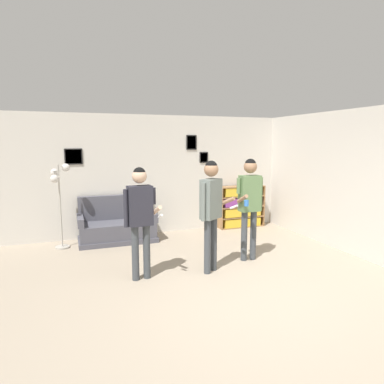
{
  "coord_description": "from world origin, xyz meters",
  "views": [
    {
      "loc": [
        -2.24,
        -3.52,
        2.09
      ],
      "look_at": [
        -0.24,
        2.04,
        1.23
      ],
      "focal_mm": 32.0,
      "sensor_mm": 36.0,
      "label": 1
    }
  ],
  "objects_px": {
    "floor_lamp": "(59,187)",
    "drinking_cup": "(245,184)",
    "person_player_foreground_left": "(140,211)",
    "bookshelf": "(241,207)",
    "person_player_foreground_center": "(211,204)",
    "couch": "(117,227)",
    "person_watcher_holding_cup": "(250,198)"
  },
  "relations": [
    {
      "from": "floor_lamp",
      "to": "drinking_cup",
      "type": "xyz_separation_m",
      "value": [
        4.27,
        0.33,
        -0.14
      ]
    },
    {
      "from": "person_player_foreground_left",
      "to": "drinking_cup",
      "type": "bearing_deg",
      "value": 38.08
    },
    {
      "from": "bookshelf",
      "to": "person_player_foreground_center",
      "type": "height_order",
      "value": "person_player_foreground_center"
    },
    {
      "from": "couch",
      "to": "person_watcher_holding_cup",
      "type": "relative_size",
      "value": 0.89
    },
    {
      "from": "floor_lamp",
      "to": "person_player_foreground_center",
      "type": "bearing_deg",
      "value": -43.52
    },
    {
      "from": "couch",
      "to": "person_player_foreground_left",
      "type": "relative_size",
      "value": 0.93
    },
    {
      "from": "person_player_foreground_left",
      "to": "person_watcher_holding_cup",
      "type": "bearing_deg",
      "value": 6.25
    },
    {
      "from": "couch",
      "to": "person_player_foreground_left",
      "type": "xyz_separation_m",
      "value": [
        0.07,
        -2.23,
        0.76
      ]
    },
    {
      "from": "couch",
      "to": "person_player_foreground_center",
      "type": "distance_m",
      "value": 2.73
    },
    {
      "from": "couch",
      "to": "bookshelf",
      "type": "relative_size",
      "value": 1.36
    },
    {
      "from": "drinking_cup",
      "to": "person_player_foreground_center",
      "type": "bearing_deg",
      "value": -128.25
    },
    {
      "from": "person_player_foreground_left",
      "to": "person_watcher_holding_cup",
      "type": "relative_size",
      "value": 0.95
    },
    {
      "from": "bookshelf",
      "to": "floor_lamp",
      "type": "relative_size",
      "value": 0.7
    },
    {
      "from": "floor_lamp",
      "to": "person_player_foreground_left",
      "type": "height_order",
      "value": "person_player_foreground_left"
    },
    {
      "from": "bookshelf",
      "to": "person_player_foreground_left",
      "type": "bearing_deg",
      "value": -141.01
    },
    {
      "from": "person_player_foreground_left",
      "to": "person_player_foreground_center",
      "type": "bearing_deg",
      "value": -4.1
    },
    {
      "from": "person_player_foreground_left",
      "to": "drinking_cup",
      "type": "height_order",
      "value": "person_player_foreground_left"
    },
    {
      "from": "couch",
      "to": "person_watcher_holding_cup",
      "type": "bearing_deg",
      "value": -44.54
    },
    {
      "from": "person_watcher_holding_cup",
      "to": "floor_lamp",
      "type": "bearing_deg",
      "value": 149.18
    },
    {
      "from": "drinking_cup",
      "to": "bookshelf",
      "type": "bearing_deg",
      "value": 179.91
    },
    {
      "from": "drinking_cup",
      "to": "person_player_foreground_left",
      "type": "bearing_deg",
      "value": -141.92
    },
    {
      "from": "bookshelf",
      "to": "person_player_foreground_left",
      "type": "height_order",
      "value": "person_player_foreground_left"
    },
    {
      "from": "floor_lamp",
      "to": "person_player_foreground_center",
      "type": "relative_size",
      "value": 0.93
    },
    {
      "from": "couch",
      "to": "bookshelf",
      "type": "distance_m",
      "value": 3.08
    },
    {
      "from": "bookshelf",
      "to": "couch",
      "type": "bearing_deg",
      "value": -176.42
    },
    {
      "from": "floor_lamp",
      "to": "drinking_cup",
      "type": "distance_m",
      "value": 4.28
    },
    {
      "from": "bookshelf",
      "to": "person_player_foreground_left",
      "type": "distance_m",
      "value": 3.89
    },
    {
      "from": "floor_lamp",
      "to": "person_player_foreground_left",
      "type": "bearing_deg",
      "value": -60.78
    },
    {
      "from": "bookshelf",
      "to": "person_player_foreground_center",
      "type": "bearing_deg",
      "value": -126.82
    },
    {
      "from": "bookshelf",
      "to": "drinking_cup",
      "type": "xyz_separation_m",
      "value": [
        0.1,
        -0.0,
        0.57
      ]
    },
    {
      "from": "bookshelf",
      "to": "drinking_cup",
      "type": "relative_size",
      "value": 11.65
    },
    {
      "from": "floor_lamp",
      "to": "person_watcher_holding_cup",
      "type": "relative_size",
      "value": 0.93
    }
  ]
}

